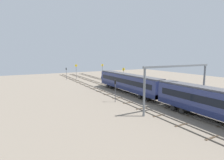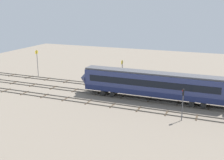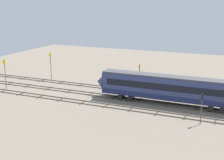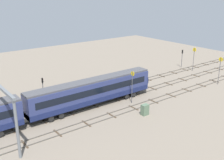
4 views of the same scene
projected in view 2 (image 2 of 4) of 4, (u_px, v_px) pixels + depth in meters
name	position (u px, v px, depth m)	size (l,w,h in m)	color
ground_plane	(123.00, 96.00, 49.34)	(108.41, 108.41, 0.00)	gray
track_near_foreground	(131.00, 89.00, 53.79)	(92.41, 2.40, 0.16)	#59544C
track_with_train	(123.00, 96.00, 49.32)	(92.41, 2.40, 0.16)	#59544C
track_middle	(113.00, 105.00, 44.86)	(92.41, 2.40, 0.16)	#59544C
speed_sign_near_foreground	(37.00, 59.00, 62.57)	(0.14, 0.94, 6.02)	#4C4C51
speed_sign_mid_trackside	(122.00, 72.00, 51.54)	(0.14, 0.86, 5.98)	#4C4C51
signal_light_trackside_departure	(183.00, 100.00, 38.28)	(0.31, 0.32, 4.66)	#4C4C51
relay_cabinet	(138.00, 81.00, 56.26)	(1.21, 0.87, 1.81)	#597259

